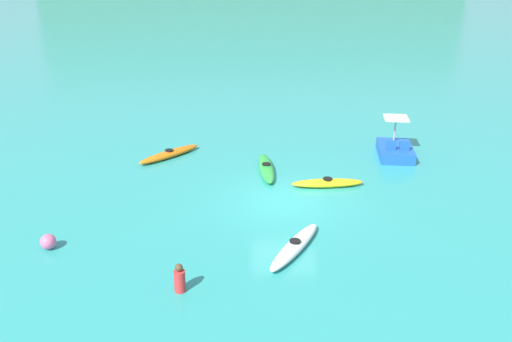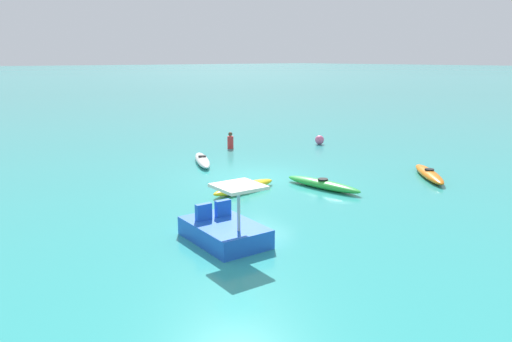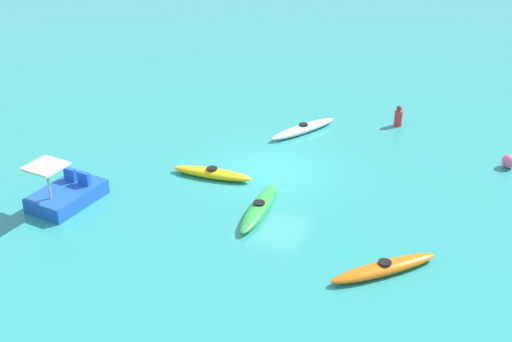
{
  "view_description": "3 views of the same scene",
  "coord_description": "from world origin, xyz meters",
  "px_view_note": "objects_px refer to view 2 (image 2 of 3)",
  "views": [
    {
      "loc": [
        -0.55,
        -18.1,
        8.76
      ],
      "look_at": [
        -1.15,
        2.0,
        0.4
      ],
      "focal_mm": 36.91,
      "sensor_mm": 36.0,
      "label": 1
    },
    {
      "loc": [
        12.39,
        14.9,
        4.71
      ],
      "look_at": [
        0.78,
        0.88,
        0.52
      ],
      "focal_mm": 34.63,
      "sensor_mm": 36.0,
      "label": 2
    },
    {
      "loc": [
        -8.45,
        20.13,
        11.08
      ],
      "look_at": [
        0.32,
        0.86,
        0.3
      ],
      "focal_mm": 47.94,
      "sensor_mm": 36.0,
      "label": 3
    }
  ],
  "objects_px": {
    "buoy_pink": "(320,140)",
    "person_near_shore": "(230,141)",
    "kayak_white": "(202,160)",
    "pedal_boat_blue": "(225,229)",
    "kayak_orange": "(429,174)",
    "kayak_yellow": "(244,187)",
    "kayak_green": "(323,184)"
  },
  "relations": [
    {
      "from": "buoy_pink",
      "to": "person_near_shore",
      "type": "relative_size",
      "value": 0.57
    },
    {
      "from": "kayak_white",
      "to": "pedal_boat_blue",
      "type": "relative_size",
      "value": 1.25
    },
    {
      "from": "kayak_white",
      "to": "kayak_orange",
      "type": "bearing_deg",
      "value": 124.08
    },
    {
      "from": "kayak_orange",
      "to": "person_near_shore",
      "type": "xyz_separation_m",
      "value": [
        2.19,
        -10.37,
        0.22
      ]
    },
    {
      "from": "kayak_orange",
      "to": "buoy_pink",
      "type": "relative_size",
      "value": 5.66
    },
    {
      "from": "kayak_yellow",
      "to": "buoy_pink",
      "type": "bearing_deg",
      "value": -151.41
    },
    {
      "from": "kayak_white",
      "to": "pedal_boat_blue",
      "type": "distance_m",
      "value": 9.91
    },
    {
      "from": "kayak_yellow",
      "to": "kayak_green",
      "type": "xyz_separation_m",
      "value": [
        -2.49,
        1.52,
        -0.0
      ]
    },
    {
      "from": "kayak_orange",
      "to": "kayak_green",
      "type": "xyz_separation_m",
      "value": [
        4.51,
        -1.59,
        0.0
      ]
    },
    {
      "from": "kayak_green",
      "to": "buoy_pink",
      "type": "relative_size",
      "value": 6.58
    },
    {
      "from": "pedal_boat_blue",
      "to": "person_near_shore",
      "type": "relative_size",
      "value": 2.89
    },
    {
      "from": "kayak_orange",
      "to": "pedal_boat_blue",
      "type": "bearing_deg",
      "value": 2.54
    },
    {
      "from": "kayak_yellow",
      "to": "kayak_green",
      "type": "distance_m",
      "value": 2.92
    },
    {
      "from": "kayak_white",
      "to": "kayak_yellow",
      "type": "bearing_deg",
      "value": 73.19
    },
    {
      "from": "kayak_orange",
      "to": "kayak_yellow",
      "type": "xyz_separation_m",
      "value": [
        6.99,
        -3.11,
        0.0
      ]
    },
    {
      "from": "kayak_yellow",
      "to": "person_near_shore",
      "type": "height_order",
      "value": "person_near_shore"
    },
    {
      "from": "buoy_pink",
      "to": "kayak_white",
      "type": "bearing_deg",
      "value": 0.81
    },
    {
      "from": "kayak_orange",
      "to": "buoy_pink",
      "type": "xyz_separation_m",
      "value": [
        -2.38,
        -8.22,
        0.09
      ]
    },
    {
      "from": "kayak_orange",
      "to": "kayak_green",
      "type": "relative_size",
      "value": 0.86
    },
    {
      "from": "kayak_green",
      "to": "pedal_boat_blue",
      "type": "distance_m",
      "value": 6.3
    },
    {
      "from": "kayak_orange",
      "to": "kayak_green",
      "type": "bearing_deg",
      "value": -19.44
    },
    {
      "from": "kayak_white",
      "to": "buoy_pink",
      "type": "distance_m",
      "value": 7.86
    },
    {
      "from": "kayak_orange",
      "to": "kayak_yellow",
      "type": "relative_size",
      "value": 0.97
    },
    {
      "from": "kayak_white",
      "to": "buoy_pink",
      "type": "bearing_deg",
      "value": -179.19
    },
    {
      "from": "kayak_green",
      "to": "pedal_boat_blue",
      "type": "height_order",
      "value": "pedal_boat_blue"
    },
    {
      "from": "kayak_green",
      "to": "buoy_pink",
      "type": "bearing_deg",
      "value": -136.08
    },
    {
      "from": "kayak_orange",
      "to": "pedal_boat_blue",
      "type": "distance_m",
      "value": 10.47
    },
    {
      "from": "kayak_orange",
      "to": "pedal_boat_blue",
      "type": "height_order",
      "value": "pedal_boat_blue"
    },
    {
      "from": "kayak_white",
      "to": "kayak_green",
      "type": "height_order",
      "value": "same"
    },
    {
      "from": "kayak_white",
      "to": "kayak_yellow",
      "type": "height_order",
      "value": "same"
    },
    {
      "from": "kayak_green",
      "to": "pedal_boat_blue",
      "type": "xyz_separation_m",
      "value": [
        5.96,
        2.05,
        0.17
      ]
    },
    {
      "from": "kayak_green",
      "to": "person_near_shore",
      "type": "relative_size",
      "value": 3.77
    }
  ]
}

